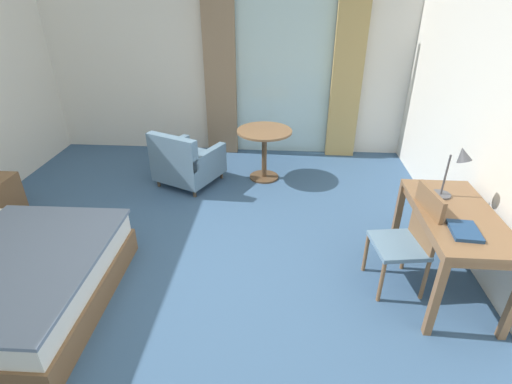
{
  "coord_description": "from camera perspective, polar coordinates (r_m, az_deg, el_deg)",
  "views": [
    {
      "loc": [
        0.89,
        -2.96,
        2.47
      ],
      "look_at": [
        0.66,
        0.18,
        0.76
      ],
      "focal_mm": 27.22,
      "sensor_mm": 36.0,
      "label": 1
    }
  ],
  "objects": [
    {
      "name": "ground",
      "position": [
        3.99,
        -9.93,
        -11.23
      ],
      "size": [
        6.17,
        6.82,
        0.1
      ],
      "primitive_type": "cube",
      "color": "#38567A"
    },
    {
      "name": "writing_desk",
      "position": [
        3.69,
        27.28,
        -4.04
      ],
      "size": [
        0.63,
        1.23,
        0.78
      ],
      "color": "brown",
      "rests_on": "ground"
    },
    {
      "name": "armchair_by_window",
      "position": [
        5.35,
        -10.15,
        4.26
      ],
      "size": [
        0.98,
        0.99,
        0.77
      ],
      "color": "slate",
      "rests_on": "ground"
    },
    {
      "name": "closed_book",
      "position": [
        3.38,
        28.32,
        -5.04
      ],
      "size": [
        0.23,
        0.3,
        0.03
      ],
      "primitive_type": "cube",
      "rotation": [
        0.0,
        0.0,
        -0.09
      ],
      "color": "navy",
      "rests_on": "writing_desk"
    },
    {
      "name": "desk_lamp",
      "position": [
        3.71,
        27.46,
        3.6
      ],
      "size": [
        0.23,
        0.23,
        0.52
      ],
      "color": "#4C4C51",
      "rests_on": "writing_desk"
    },
    {
      "name": "round_cafe_table",
      "position": [
        5.36,
        1.24,
        7.28
      ],
      "size": [
        0.75,
        0.75,
        0.71
      ],
      "color": "brown",
      "rests_on": "ground"
    },
    {
      "name": "desk_chair",
      "position": [
        3.64,
        21.67,
        -6.01
      ],
      "size": [
        0.49,
        0.51,
        0.97
      ],
      "color": "slate",
      "rests_on": "ground"
    },
    {
      "name": "curtain_panel_right",
      "position": [
        6.13,
        13.24,
        16.14
      ],
      "size": [
        0.44,
        0.1,
        2.47
      ],
      "primitive_type": "cube",
      "color": "tan",
      "rests_on": "ground"
    },
    {
      "name": "curtain_panel_left",
      "position": [
        6.13,
        -5.27,
        16.75
      ],
      "size": [
        0.47,
        0.1,
        2.47
      ],
      "primitive_type": "cube",
      "color": "#897056",
      "rests_on": "ground"
    },
    {
      "name": "balcony_glass_door",
      "position": [
        6.16,
        4.0,
        16.66
      ],
      "size": [
        1.45,
        0.02,
        2.43
      ],
      "primitive_type": "cube",
      "color": "silver",
      "rests_on": "ground"
    },
    {
      "name": "wall_back",
      "position": [
        6.27,
        -4.31,
        18.41
      ],
      "size": [
        5.77,
        0.12,
        2.77
      ],
      "primitive_type": "cube",
      "color": "silver",
      "rests_on": "ground"
    }
  ]
}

